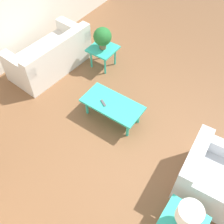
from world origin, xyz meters
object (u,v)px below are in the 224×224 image
at_px(armchair, 210,176).
at_px(potted_plant, 103,37).
at_px(table_lamp, 189,215).
at_px(coffee_table, 112,105).
at_px(side_table_plant, 103,51).
at_px(sofa, 51,57).

xyz_separation_m(armchair, potted_plant, (2.94, -1.37, 0.44)).
height_order(armchair, table_lamp, table_lamp).
bearing_deg(potted_plant, coffee_table, 132.67).
relative_size(potted_plant, table_lamp, 1.03).
height_order(armchair, side_table_plant, armchair).
xyz_separation_m(coffee_table, potted_plant, (1.01, -1.09, 0.40)).
xyz_separation_m(armchair, table_lamp, (0.04, 0.90, 0.48)).
bearing_deg(table_lamp, side_table_plant, -38.00).
distance_m(sofa, side_table_plant, 1.11).
xyz_separation_m(armchair, side_table_plant, (2.94, -1.37, 0.10)).
bearing_deg(table_lamp, coffee_table, -31.77).
bearing_deg(coffee_table, sofa, -11.83).
distance_m(side_table_plant, potted_plant, 0.34).
distance_m(sofa, coffee_table, 1.90).
relative_size(sofa, armchair, 1.76).
bearing_deg(coffee_table, table_lamp, 148.23).
bearing_deg(table_lamp, armchair, -92.56).
xyz_separation_m(coffee_table, side_table_plant, (1.01, -1.09, 0.06)).
bearing_deg(side_table_plant, coffee_table, 132.67).
height_order(coffee_table, table_lamp, table_lamp).
xyz_separation_m(sofa, coffee_table, (-1.86, 0.39, 0.03)).
relative_size(coffee_table, potted_plant, 2.31).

